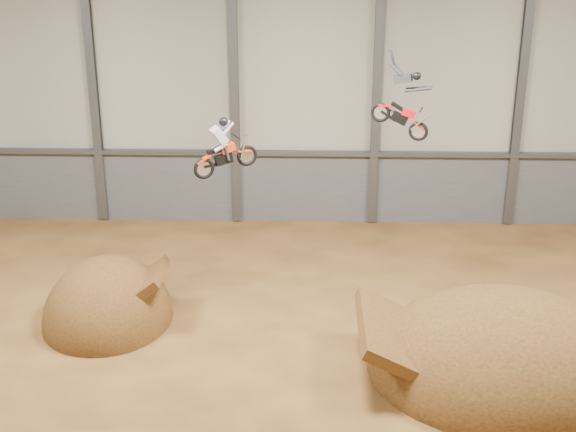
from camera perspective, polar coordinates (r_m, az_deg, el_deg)
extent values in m
plane|color=#503115|center=(26.67, 0.87, -12.22)|extent=(40.00, 40.00, 0.00)
cube|color=#A7A393|center=(38.03, 1.25, 9.58)|extent=(40.00, 0.10, 14.00)
cube|color=#53555B|center=(39.34, 1.19, 2.04)|extent=(39.80, 0.18, 3.50)
cube|color=#47494F|center=(38.63, 1.21, 4.49)|extent=(39.80, 0.35, 0.20)
cube|color=#47494F|center=(39.19, -13.74, 9.33)|extent=(0.40, 0.36, 13.90)
cube|color=#47494F|center=(38.00, -3.85, 9.53)|extent=(0.40, 0.36, 13.90)
cube|color=#47494F|center=(37.96, 6.36, 9.43)|extent=(0.40, 0.36, 13.90)
cube|color=#47494F|center=(39.07, 16.27, 9.06)|extent=(0.40, 0.36, 13.90)
ellipsoid|color=#3A230E|center=(31.42, -12.62, -7.22)|extent=(4.83, 5.58, 4.83)
ellipsoid|color=#3A230E|center=(28.50, 15.02, -10.63)|extent=(9.17, 8.11, 5.29)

